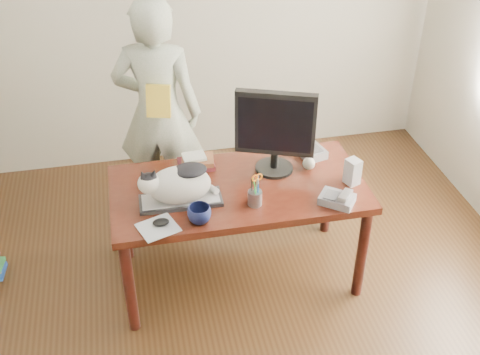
% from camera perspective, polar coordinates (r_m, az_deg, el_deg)
% --- Properties ---
extents(room, '(4.50, 4.50, 4.50)m').
position_cam_1_polar(room, '(2.96, 2.17, 2.05)').
color(room, black).
rests_on(room, ground).
extents(desk, '(1.60, 0.80, 0.75)m').
position_cam_1_polar(desk, '(3.93, -0.38, -1.93)').
color(desk, black).
rests_on(desk, ground).
extents(keyboard, '(0.50, 0.20, 0.03)m').
position_cam_1_polar(keyboard, '(3.65, -5.64, -2.16)').
color(keyboard, black).
rests_on(keyboard, desk).
extents(cat, '(0.49, 0.25, 0.28)m').
position_cam_1_polar(cat, '(3.58, -6.00, -0.59)').
color(cat, silver).
rests_on(cat, keyboard).
extents(monitor, '(0.49, 0.32, 0.57)m').
position_cam_1_polar(monitor, '(3.76, 3.36, 4.68)').
color(monitor, black).
rests_on(monitor, desk).
extents(pen_cup, '(0.11, 0.11, 0.22)m').
position_cam_1_polar(pen_cup, '(3.59, 1.43, -1.77)').
color(pen_cup, gray).
rests_on(pen_cup, desk).
extents(mousepad, '(0.27, 0.25, 0.00)m').
position_cam_1_polar(mousepad, '(3.48, -7.78, -4.72)').
color(mousepad, '#B1B8BE').
rests_on(mousepad, desk).
extents(mouse, '(0.11, 0.09, 0.04)m').
position_cam_1_polar(mouse, '(3.49, -7.51, -4.22)').
color(mouse, black).
rests_on(mouse, mousepad).
extents(coffee_mug, '(0.17, 0.17, 0.11)m').
position_cam_1_polar(coffee_mug, '(3.47, -3.88, -3.52)').
color(coffee_mug, black).
rests_on(coffee_mug, desk).
extents(phone, '(0.25, 0.24, 0.09)m').
position_cam_1_polar(phone, '(3.67, 9.26, -2.00)').
color(phone, slate).
rests_on(phone, desk).
extents(speaker, '(0.10, 0.11, 0.17)m').
position_cam_1_polar(speaker, '(3.83, 10.63, 0.55)').
color(speaker, '#A7A7AA').
rests_on(speaker, desk).
extents(baseball, '(0.08, 0.08, 0.08)m').
position_cam_1_polar(baseball, '(3.94, 6.55, 1.33)').
color(baseball, silver).
rests_on(baseball, desk).
extents(book_stack, '(0.24, 0.18, 0.09)m').
position_cam_1_polar(book_stack, '(3.95, -4.16, 1.50)').
color(book_stack, '#471319').
rests_on(book_stack, desk).
extents(calculator, '(0.20, 0.24, 0.06)m').
position_cam_1_polar(calculator, '(4.10, 6.70, 2.52)').
color(calculator, slate).
rests_on(calculator, desk).
extents(person, '(0.72, 0.57, 1.73)m').
position_cam_1_polar(person, '(4.39, -7.76, 6.08)').
color(person, beige).
rests_on(person, ground).
extents(held_book, '(0.18, 0.14, 0.23)m').
position_cam_1_polar(held_book, '(4.15, -7.74, 7.20)').
color(held_book, yellow).
rests_on(held_book, person).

